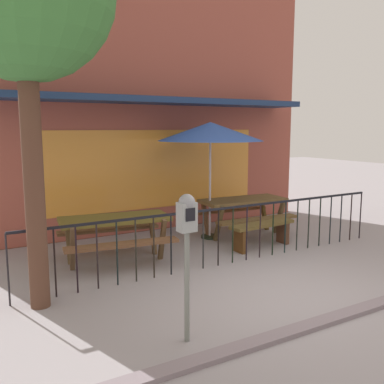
{
  "coord_description": "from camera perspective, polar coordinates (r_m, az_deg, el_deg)",
  "views": [
    {
      "loc": [
        -3.93,
        -4.04,
        2.26
      ],
      "look_at": [
        -0.41,
        2.0,
        1.2
      ],
      "focal_mm": 39.93,
      "sensor_mm": 36.0,
      "label": 1
    }
  ],
  "objects": [
    {
      "name": "ground",
      "position": [
        6.07,
        13.34,
        -13.45
      ],
      "size": [
        40.0,
        40.0,
        0.0
      ],
      "primitive_type": "plane",
      "color": "gray"
    },
    {
      "name": "pub_storefront",
      "position": [
        9.54,
        -5.96,
        12.9
      ],
      "size": [
        7.94,
        1.44,
        6.0
      ],
      "color": "brown",
      "rests_on": "ground"
    },
    {
      "name": "patio_fence_front",
      "position": [
        7.06,
        4.53,
        -4.45
      ],
      "size": [
        6.7,
        0.04,
        0.97
      ],
      "color": "black",
      "rests_on": "ground"
    },
    {
      "name": "picnic_table_left",
      "position": [
        7.3,
        -10.24,
        -4.54
      ],
      "size": [
        1.97,
        1.59,
        0.79
      ],
      "color": "brown",
      "rests_on": "ground"
    },
    {
      "name": "picnic_table_right",
      "position": [
        9.03,
        6.81,
        -1.93
      ],
      "size": [
        1.89,
        1.48,
        0.79
      ],
      "color": "brown",
      "rests_on": "ground"
    },
    {
      "name": "patio_umbrella",
      "position": [
        8.58,
        2.47,
        8.01
      ],
      "size": [
        2.12,
        2.12,
        2.36
      ],
      "color": "black",
      "rests_on": "ground"
    },
    {
      "name": "patio_bench",
      "position": [
        8.18,
        9.38,
        -4.95
      ],
      "size": [
        1.42,
        0.44,
        0.48
      ],
      "color": "brown",
      "rests_on": "ground"
    },
    {
      "name": "parking_meter_near",
      "position": [
        4.39,
        -0.69,
        -4.94
      ],
      "size": [
        0.18,
        0.17,
        1.59
      ],
      "color": "slate",
      "rests_on": "ground"
    },
    {
      "name": "curb_edge",
      "position": [
        5.59,
        18.99,
        -15.7
      ],
      "size": [
        11.12,
        0.2,
        0.11
      ],
      "primitive_type": "cube",
      "color": "gray",
      "rests_on": "ground"
    }
  ]
}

